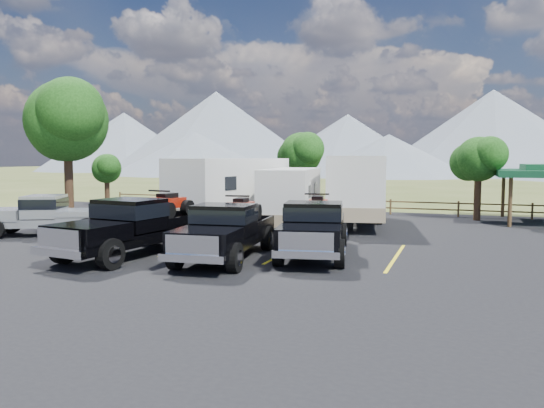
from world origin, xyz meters
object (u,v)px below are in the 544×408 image
(rig_center, at_px, (227,229))
(rig_right, at_px, (314,226))
(rig_left, at_px, (135,225))
(trailer_left, at_px, (231,191))
(trailer_right, at_px, (356,189))
(trailer_center, at_px, (291,198))
(pickup_silver, at_px, (48,215))
(tree_big_nw, at_px, (67,121))

(rig_center, relative_size, rig_right, 0.98)
(rig_left, relative_size, rig_right, 1.05)
(rig_center, distance_m, trailer_left, 8.82)
(rig_right, distance_m, trailer_left, 8.93)
(rig_left, height_order, trailer_left, trailer_left)
(rig_center, bearing_deg, rig_left, -177.26)
(rig_left, distance_m, rig_center, 3.43)
(rig_center, height_order, trailer_right, trailer_right)
(trailer_center, bearing_deg, trailer_right, 36.31)
(rig_right, bearing_deg, pickup_silver, 166.53)
(rig_center, bearing_deg, pickup_silver, 161.04)
(trailer_left, distance_m, trailer_center, 3.26)
(trailer_left, relative_size, pickup_silver, 1.58)
(rig_right, distance_m, trailer_center, 7.12)
(trailer_left, xyz_separation_m, trailer_center, (3.24, 0.05, -0.26))
(rig_right, bearing_deg, rig_center, -159.40)
(tree_big_nw, xyz_separation_m, rig_right, (15.68, -5.50, -4.51))
(rig_center, distance_m, trailer_right, 11.18)
(trailer_center, bearing_deg, rig_left, -119.27)
(trailer_center, height_order, trailer_right, trailer_right)
(rig_left, height_order, pickup_silver, rig_left)
(rig_right, xyz_separation_m, trailer_left, (-6.17, 6.42, 0.79))
(rig_center, bearing_deg, trailer_center, 85.23)
(rig_left, relative_size, trailer_right, 0.68)
(pickup_silver, bearing_deg, trailer_center, 96.37)
(trailer_right, bearing_deg, trailer_center, -145.08)
(rig_right, xyz_separation_m, trailer_center, (-2.92, 6.47, 0.52))
(rig_center, xyz_separation_m, trailer_right, (2.49, 10.86, 0.86))
(trailer_left, bearing_deg, pickup_silver, -128.99)
(rig_left, xyz_separation_m, pickup_silver, (-6.52, 2.78, -0.15))
(rig_center, xyz_separation_m, rig_right, (2.72, 1.66, 0.01))
(rig_right, distance_m, trailer_right, 9.24)
(trailer_left, bearing_deg, rig_left, -80.71)
(rig_center, distance_m, rig_right, 3.19)
(rig_center, xyz_separation_m, trailer_center, (-0.20, 8.13, 0.53))
(rig_left, distance_m, pickup_silver, 7.09)
(rig_right, bearing_deg, trailer_left, 123.03)
(trailer_left, height_order, pickup_silver, trailer_left)
(pickup_silver, bearing_deg, trailer_left, 107.22)
(tree_big_nw, bearing_deg, pickup_silver, -58.25)
(tree_big_nw, height_order, pickup_silver, tree_big_nw)
(tree_big_nw, bearing_deg, trailer_right, 13.46)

